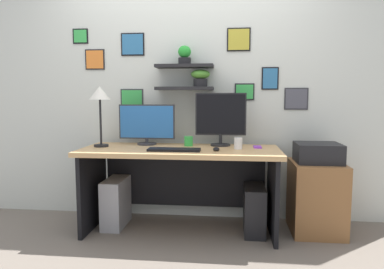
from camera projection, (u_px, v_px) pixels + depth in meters
ground_plane at (180, 231)px, 3.20m from camera, size 8.00×8.00×0.00m
back_wall_assembly at (186, 81)px, 3.49m from camera, size 4.40×0.24×2.70m
desk at (181, 170)px, 3.20m from camera, size 1.74×0.68×0.75m
monitor_left at (147, 124)px, 3.35m from camera, size 0.53×0.18×0.38m
monitor_right at (221, 117)px, 3.27m from camera, size 0.47×0.18×0.49m
keyboard at (174, 150)px, 2.98m from camera, size 0.44×0.14×0.02m
computer_mouse at (216, 149)px, 2.98m from camera, size 0.06×0.09×0.03m
desk_lamp at (100, 98)px, 3.18m from camera, size 0.19×0.19×0.54m
cell_phone at (257, 147)px, 3.17m from camera, size 0.07×0.14×0.01m
coffee_mug at (189, 141)px, 3.27m from camera, size 0.08×0.08×0.09m
pen_cup at (238, 143)px, 3.08m from camera, size 0.07×0.07×0.10m
drawer_cabinet at (316, 197)px, 3.15m from camera, size 0.44×0.50×0.63m
printer at (318, 153)px, 3.11m from camera, size 0.38×0.34×0.17m
computer_tower_left at (116, 202)px, 3.30m from camera, size 0.18×0.40×0.44m
computer_tower_right at (254, 209)px, 3.14m from camera, size 0.18×0.40×0.42m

